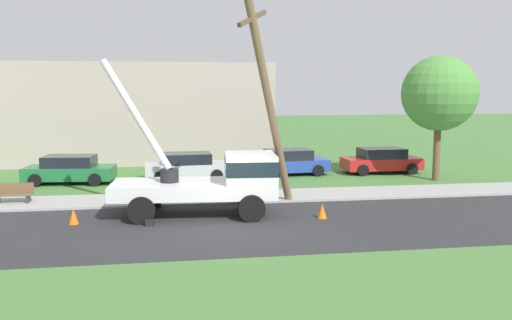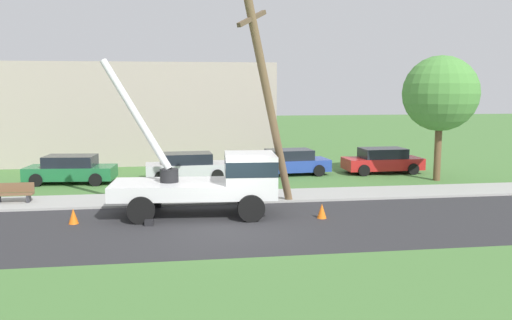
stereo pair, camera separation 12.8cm
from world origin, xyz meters
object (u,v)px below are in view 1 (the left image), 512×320
leaning_utility_pole (269,101)px  parked_sedan_green (70,169)px  parked_sedan_silver (187,166)px  parked_sedan_red (381,160)px  traffic_cone_ahead (322,211)px  utility_truck (217,179)px  parked_sedan_blue (288,162)px  roadside_tree_near (439,94)px  traffic_cone_behind (74,216)px  park_bench (13,194)px

leaning_utility_pole → parked_sedan_green: (-9.00, 7.20, -3.64)m
parked_sedan_silver → parked_sedan_red: (11.05, 0.62, 0.00)m
traffic_cone_ahead → parked_sedan_green: bearing=139.7°
utility_truck → parked_sedan_green: size_ratio=1.48×
leaning_utility_pole → parked_sedan_blue: 9.27m
leaning_utility_pole → parked_sedan_red: leaning_utility_pole is taller
parked_sedan_green → roadside_tree_near: (18.89, -2.02, 3.82)m
utility_truck → leaning_utility_pole: (2.15, 0.71, 2.94)m
roadside_tree_near → parked_sedan_blue: bearing=158.0°
parked_sedan_green → parked_sedan_silver: size_ratio=1.01×
parked_sedan_green → parked_sedan_red: bearing=2.6°
parked_sedan_green → utility_truck: bearing=-49.1°
utility_truck → parked_sedan_green: utility_truck is taller
traffic_cone_behind → parked_sedan_silver: (4.30, 8.74, 0.43)m
traffic_cone_ahead → parked_sedan_green: parked_sedan_green is taller
utility_truck → park_bench: size_ratio=4.21×
traffic_cone_behind → parked_sedan_green: (-1.65, 8.57, 0.43)m
utility_truck → roadside_tree_near: bearing=26.1°
traffic_cone_behind → utility_truck: bearing=7.2°
leaning_utility_pole → park_bench: size_ratio=5.32×
utility_truck → traffic_cone_ahead: 4.19m
traffic_cone_ahead → park_bench: (-12.11, 4.20, 0.18)m
traffic_cone_ahead → park_bench: park_bench is taller
leaning_utility_pole → parked_sedan_green: size_ratio=1.87×
leaning_utility_pole → parked_sedan_red: 11.87m
traffic_cone_behind → parked_sedan_red: (15.35, 9.35, 0.43)m
park_bench → traffic_cone_ahead: bearing=-19.1°
leaning_utility_pole → roadside_tree_near: (9.89, 5.17, 0.18)m
parked_sedan_blue → parked_sedan_red: 5.42m
utility_truck → traffic_cone_behind: utility_truck is taller
parked_sedan_red → roadside_tree_near: (1.89, -2.81, 3.82)m
parked_sedan_blue → roadside_tree_near: 8.76m
parked_sedan_silver → roadside_tree_near: 13.67m
utility_truck → parked_sedan_green: (-6.85, 7.91, -0.70)m
traffic_cone_ahead → traffic_cone_behind: size_ratio=1.00×
traffic_cone_behind → parked_sedan_green: 8.74m
roadside_tree_near → parked_sedan_silver: bearing=170.4°
utility_truck → traffic_cone_ahead: utility_truck is taller
traffic_cone_behind → roadside_tree_near: roadside_tree_near is taller
utility_truck → park_bench: bearing=159.9°
parked_sedan_green → traffic_cone_behind: bearing=-79.1°
traffic_cone_ahead → parked_sedan_red: bearing=57.5°
utility_truck → parked_sedan_blue: utility_truck is taller
traffic_cone_ahead → traffic_cone_behind: bearing=176.7°
traffic_cone_behind → parked_sedan_blue: parked_sedan_blue is taller
parked_sedan_silver → parked_sedan_green: bearing=-178.4°
traffic_cone_behind → roadside_tree_near: (17.24, 6.55, 4.25)m
parked_sedan_green → parked_sedan_silver: same height
parked_sedan_silver → leaning_utility_pole: bearing=-67.5°
traffic_cone_behind → traffic_cone_ahead: bearing=-3.3°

